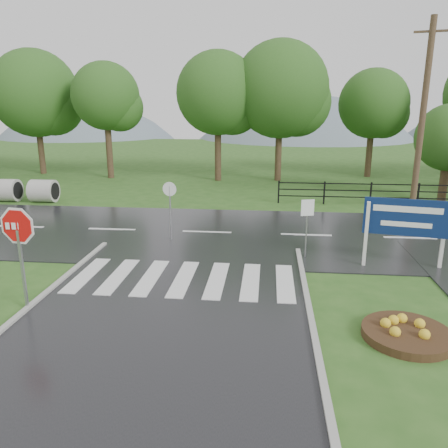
# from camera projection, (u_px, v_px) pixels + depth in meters

# --- Properties ---
(ground) EXTENTS (120.00, 120.00, 0.00)m
(ground) POSITION_uv_depth(u_px,v_px,m) (133.00, 383.00, 8.21)
(ground) COLOR #2D581D
(ground) RESTS_ON ground
(main_road) EXTENTS (90.00, 8.00, 0.04)m
(main_road) POSITION_uv_depth(u_px,v_px,m) (207.00, 233.00, 17.80)
(main_road) COLOR black
(main_road) RESTS_ON ground
(crosswalk) EXTENTS (6.50, 2.80, 0.02)m
(crosswalk) POSITION_uv_depth(u_px,v_px,m) (184.00, 278.00, 12.99)
(crosswalk) COLOR silver
(crosswalk) RESTS_ON ground
(fence_west) EXTENTS (9.58, 0.08, 1.20)m
(fence_west) POSITION_uv_depth(u_px,v_px,m) (371.00, 191.00, 22.61)
(fence_west) COLOR black
(fence_west) RESTS_ON ground
(hills) EXTENTS (102.00, 48.00, 48.00)m
(hills) POSITION_uv_depth(u_px,v_px,m) (273.00, 230.00, 74.33)
(hills) COLOR slate
(hills) RESTS_ON ground
(treeline) EXTENTS (83.20, 5.20, 10.00)m
(treeline) POSITION_uv_depth(u_px,v_px,m) (248.00, 178.00, 31.14)
(treeline) COLOR #245219
(treeline) RESTS_ON ground
(stop_sign) EXTENTS (1.26, 0.19, 2.85)m
(stop_sign) POSITION_uv_depth(u_px,v_px,m) (18.00, 236.00, 10.64)
(stop_sign) COLOR #939399
(stop_sign) RESTS_ON ground
(estate_billboard) EXTENTS (2.53, 0.55, 2.25)m
(estate_billboard) POSITION_uv_depth(u_px,v_px,m) (406.00, 221.00, 13.62)
(estate_billboard) COLOR silver
(estate_billboard) RESTS_ON ground
(flower_bed) EXTENTS (1.97, 1.97, 0.39)m
(flower_bed) POSITION_uv_depth(u_px,v_px,m) (407.00, 332.00, 9.73)
(flower_bed) COLOR #332111
(flower_bed) RESTS_ON ground
(reg_sign_small) EXTENTS (0.44, 0.15, 2.03)m
(reg_sign_small) POSITION_uv_depth(u_px,v_px,m) (307.00, 217.00, 14.55)
(reg_sign_small) COLOR #939399
(reg_sign_small) RESTS_ON ground
(reg_sign_round) EXTENTS (0.53, 0.10, 2.29)m
(reg_sign_round) POSITION_uv_depth(u_px,v_px,m) (170.00, 204.00, 16.38)
(reg_sign_round) COLOR #939399
(reg_sign_round) RESTS_ON ground
(utility_pole_east) EXTENTS (1.58, 0.44, 9.01)m
(utility_pole_east) POSITION_uv_depth(u_px,v_px,m) (423.00, 115.00, 20.92)
(utility_pole_east) COLOR #473523
(utility_pole_east) RESTS_ON ground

